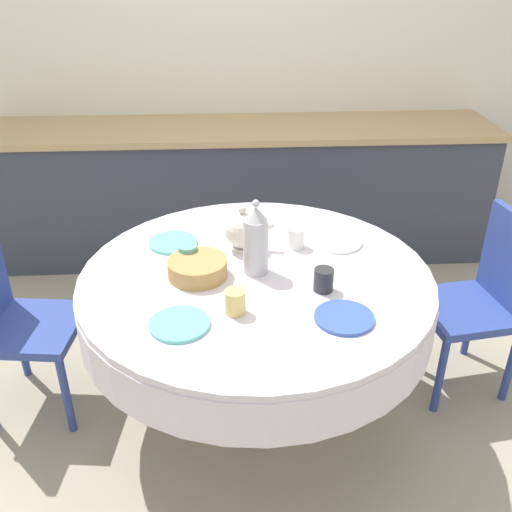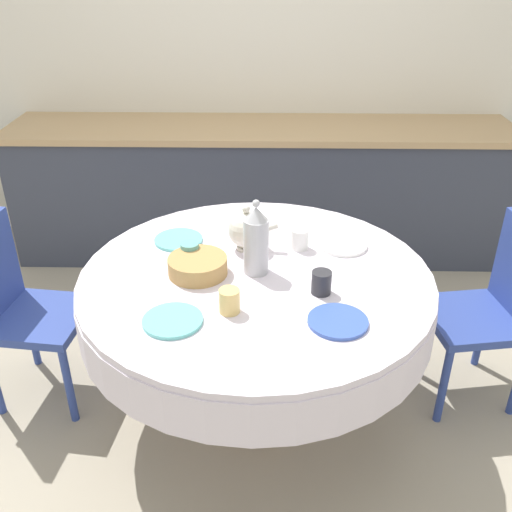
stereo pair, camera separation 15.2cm
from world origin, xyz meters
TOP-DOWN VIEW (x-y plane):
  - ground_plane at (0.00, 0.00)m, footprint 12.00×12.00m
  - wall_back at (0.00, 1.92)m, footprint 7.00×0.05m
  - kitchen_counter at (0.00, 1.58)m, footprint 3.24×0.64m
  - dining_table at (0.00, 0.00)m, footprint 1.44×1.44m
  - chair_left at (1.05, 0.16)m, footprint 0.45×0.45m
  - chair_right at (-1.05, 0.12)m, footprint 0.44×0.44m
  - plate_near_left at (-0.29, -0.34)m, footprint 0.21×0.21m
  - cup_near_left at (-0.09, -0.27)m, footprint 0.08×0.08m
  - plate_near_right at (0.29, -0.34)m, footprint 0.21×0.21m
  - cup_near_right at (0.25, -0.14)m, footprint 0.08×0.08m
  - plate_far_left at (-0.35, 0.27)m, footprint 0.21×0.21m
  - cup_far_left at (-0.27, 0.08)m, footprint 0.08×0.08m
  - plate_far_right at (0.38, 0.24)m, footprint 0.21×0.21m
  - cup_far_right at (0.19, 0.22)m, footprint 0.08×0.08m
  - coffee_carafe at (0.00, 0.01)m, footprint 0.10×0.10m
  - teapot at (-0.04, 0.21)m, footprint 0.22×0.16m
  - bread_basket at (-0.23, -0.01)m, footprint 0.24×0.24m

SIDE VIEW (x-z plane):
  - ground_plane at x=0.00m, z-range 0.00..0.00m
  - kitchen_counter at x=0.00m, z-range 0.00..0.88m
  - chair_left at x=1.05m, z-range 0.05..0.92m
  - chair_right at x=-1.05m, z-range 0.05..0.92m
  - dining_table at x=0.00m, z-range 0.25..0.98m
  - plate_near_left at x=-0.29m, z-range 0.73..0.75m
  - plate_near_right at x=0.29m, z-range 0.73..0.75m
  - plate_far_left at x=-0.35m, z-range 0.73..0.75m
  - plate_far_right at x=0.38m, z-range 0.73..0.75m
  - bread_basket at x=-0.23m, z-range 0.73..0.80m
  - cup_near_left at x=-0.09m, z-range 0.73..0.82m
  - cup_near_right at x=0.25m, z-range 0.73..0.82m
  - cup_far_left at x=-0.27m, z-range 0.73..0.82m
  - cup_far_right at x=0.19m, z-range 0.73..0.82m
  - teapot at x=-0.04m, z-range 0.72..0.93m
  - coffee_carafe at x=0.00m, z-range 0.71..1.03m
  - wall_back at x=0.00m, z-range 0.00..2.60m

